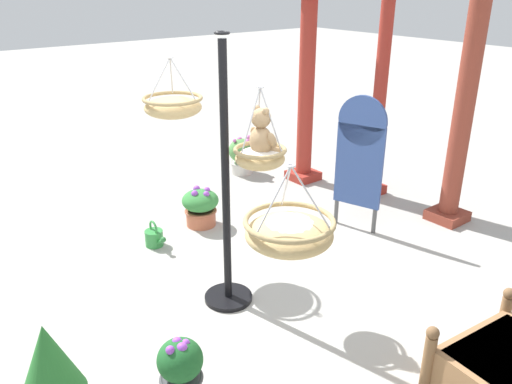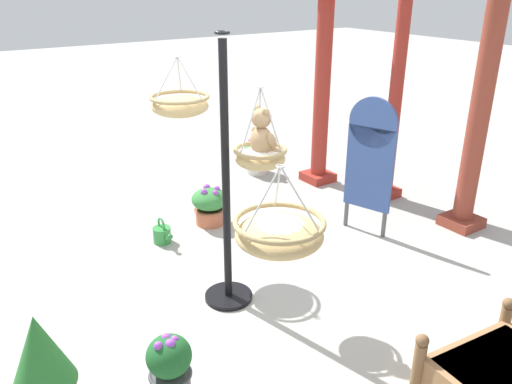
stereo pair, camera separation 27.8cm
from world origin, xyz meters
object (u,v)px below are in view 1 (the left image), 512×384
object	(u,v)px
wooden_planter_box	(511,383)
greenhouse_pillar_right	(306,92)
display_pole_central	(227,228)
teddy_bear	(262,135)
hanging_basket_left_high	(173,106)
hanging_basket_with_teddy	(260,156)
watering_can	(155,237)
greenhouse_pillar_left	(380,93)
potted_plant_flowering_red	(242,155)
greenhouse_pillar_far_back	(465,103)
potted_plant_tall_leafy	(51,375)
hanging_basket_right_low	(289,232)
potted_plant_small_succulent	(201,206)
potted_plant_fern_front	(181,369)
display_sign_board	(360,153)

from	to	relation	value
wooden_planter_box	greenhouse_pillar_right	bearing A→B (deg)	154.66
display_pole_central	teddy_bear	bearing A→B (deg)	61.09
hanging_basket_left_high	display_pole_central	bearing A→B (deg)	-5.38
display_pole_central	hanging_basket_with_teddy	world-z (taller)	display_pole_central
hanging_basket_with_teddy	watering_can	distance (m)	1.99
watering_can	greenhouse_pillar_left	bearing A→B (deg)	81.22
greenhouse_pillar_right	potted_plant_flowering_red	world-z (taller)	greenhouse_pillar_right
wooden_planter_box	watering_can	world-z (taller)	wooden_planter_box
greenhouse_pillar_left	potted_plant_flowering_red	distance (m)	2.25
display_pole_central	greenhouse_pillar_far_back	bearing A→B (deg)	84.92
greenhouse_pillar_left	greenhouse_pillar_right	xyz separation A→B (m)	(-0.96, -0.39, -0.09)
potted_plant_tall_leafy	hanging_basket_left_high	bearing A→B (deg)	128.94
display_pole_central	wooden_planter_box	xyz separation A→B (m)	(2.28, 0.70, -0.47)
greenhouse_pillar_far_back	hanging_basket_right_low	bearing A→B (deg)	-76.75
hanging_basket_right_low	greenhouse_pillar_left	xyz separation A→B (m)	(-1.93, 3.25, 0.19)
teddy_bear	potted_plant_flowering_red	bearing A→B (deg)	146.49
potted_plant_small_succulent	watering_can	bearing A→B (deg)	-79.35
hanging_basket_left_high	potted_plant_fern_front	world-z (taller)	hanging_basket_left_high
hanging_basket_left_high	hanging_basket_right_low	world-z (taller)	hanging_basket_left_high
hanging_basket_right_low	watering_can	size ratio (longest dim) A/B	1.77
display_sign_board	greenhouse_pillar_left	bearing A→B (deg)	120.46
greenhouse_pillar_far_back	wooden_planter_box	distance (m)	3.34
hanging_basket_left_high	potted_plant_flowering_red	xyz separation A→B (m)	(-1.60, 2.00, -1.34)
hanging_basket_left_high	greenhouse_pillar_right	bearing A→B (deg)	108.15
potted_plant_tall_leafy	potted_plant_small_succulent	size ratio (longest dim) A/B	1.64
greenhouse_pillar_left	potted_plant_tall_leafy	distance (m)	5.03
greenhouse_pillar_far_back	wooden_planter_box	xyz separation A→B (m)	(2.00, -2.40, -1.19)
greenhouse_pillar_right	hanging_basket_left_high	bearing A→B (deg)	-71.85
display_pole_central	hanging_basket_right_low	size ratio (longest dim) A/B	3.86
teddy_bear	potted_plant_tall_leafy	bearing A→B (deg)	-81.03
teddy_bear	display_sign_board	bearing A→B (deg)	103.89
potted_plant_flowering_red	potted_plant_tall_leafy	size ratio (longest dim) A/B	0.73
wooden_planter_box	potted_plant_flowering_red	distance (m)	5.07
potted_plant_flowering_red	display_sign_board	xyz separation A→B (m)	(2.32, -0.06, 0.66)
display_pole_central	greenhouse_pillar_right	world-z (taller)	greenhouse_pillar_right
greenhouse_pillar_far_back	watering_can	bearing A→B (deg)	-117.29
hanging_basket_with_teddy	hanging_basket_right_low	size ratio (longest dim) A/B	1.11
greenhouse_pillar_left	greenhouse_pillar_right	world-z (taller)	greenhouse_pillar_left
potted_plant_fern_front	wooden_planter_box	bearing A→B (deg)	48.30
hanging_basket_right_low	wooden_planter_box	bearing A→B (deg)	36.90
teddy_bear	greenhouse_pillar_far_back	size ratio (longest dim) A/B	0.14
watering_can	display_pole_central	bearing A→B (deg)	2.09
display_pole_central	hanging_basket_left_high	distance (m)	1.34
hanging_basket_with_teddy	watering_can	size ratio (longest dim) A/B	1.96
display_sign_board	watering_can	world-z (taller)	display_sign_board
hanging_basket_left_high	greenhouse_pillar_far_back	distance (m)	3.26
teddy_bear	hanging_basket_with_teddy	bearing A→B (deg)	-90.00
hanging_basket_with_teddy	potted_plant_small_succulent	bearing A→B (deg)	166.48
greenhouse_pillar_left	watering_can	world-z (taller)	greenhouse_pillar_left
hanging_basket_right_low	teddy_bear	bearing A→B (deg)	151.55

